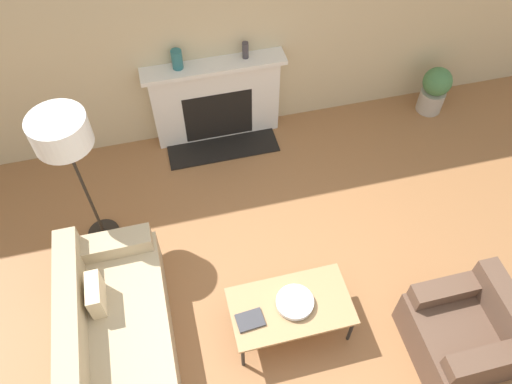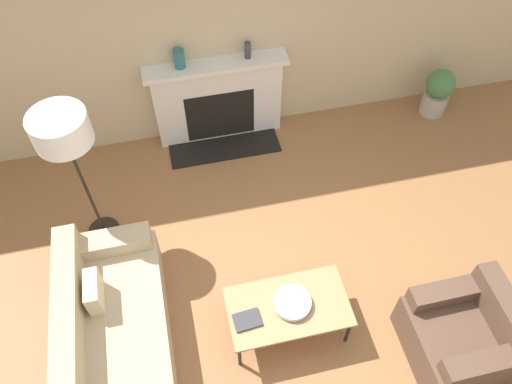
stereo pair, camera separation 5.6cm
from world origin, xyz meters
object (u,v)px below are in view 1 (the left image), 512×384
armchair_near (464,332)px  book (250,320)px  mantel_vase_left (177,59)px  couch (117,361)px  coffee_table (291,307)px  floor_lamp (63,138)px  mantel_vase_center_left (245,50)px  fireplace (216,102)px  potted_plant (435,89)px  bowl (295,302)px

armchair_near → book: armchair_near is taller
mantel_vase_left → book: bearing=-87.0°
couch → coffee_table: couch is taller
armchair_near → floor_lamp: size_ratio=0.49×
mantel_vase_left → mantel_vase_center_left: mantel_vase_left is taller
book → armchair_near: bearing=-19.8°
fireplace → floor_lamp: bearing=-141.9°
floor_lamp → potted_plant: floor_lamp is taller
coffee_table → mantel_vase_left: bearing=101.2°
coffee_table → potted_plant: potted_plant is taller
couch → mantel_vase_center_left: 3.33m
couch → potted_plant: couch is taller
fireplace → armchair_near: fireplace is taller
armchair_near → coffee_table: 1.51m
book → floor_lamp: floor_lamp is taller
couch → bowl: 1.57m
fireplace → book: (-0.23, -2.66, -0.09)m
coffee_table → floor_lamp: floor_lamp is taller
couch → book: (1.15, 0.03, 0.14)m
coffee_table → couch: bearing=-176.9°
fireplace → coffee_table: size_ratio=1.49×
fireplace → book: fireplace is taller
couch → armchair_near: size_ratio=2.77×
book → floor_lamp: 2.19m
coffee_table → mantel_vase_left: size_ratio=4.94×
coffee_table → potted_plant: 3.51m
couch → potted_plant: 4.78m
couch → mantel_vase_left: (1.01, 2.70, 0.88)m
armchair_near → mantel_vase_left: size_ratio=3.77×
couch → potted_plant: size_ratio=3.58×
fireplace → bowl: 2.61m
mantel_vase_left → armchair_near: bearing=-58.7°
bowl → mantel_vase_center_left: mantel_vase_center_left is taller
mantel_vase_center_left → mantel_vase_left: bearing=180.0°
coffee_table → mantel_vase_center_left: (0.22, 2.62, 0.77)m
coffee_table → potted_plant: (2.57, 2.39, -0.06)m
fireplace → mantel_vase_center_left: 0.74m
fireplace → book: 2.67m
armchair_near → book: 1.85m
coffee_table → bowl: 0.08m
fireplace → book: bearing=-95.1°
couch → coffee_table: (1.53, 0.08, 0.09)m
fireplace → armchair_near: 3.52m
fireplace → armchair_near: (1.55, -3.15, -0.22)m
mantel_vase_center_left → fireplace: bearing=-177.6°
book → mantel_vase_left: bearing=88.7°
fireplace → mantel_vase_center_left: (0.36, 0.02, 0.64)m
coffee_table → floor_lamp: 2.41m
floor_lamp → mantel_vase_center_left: bearing=32.6°
bowl → coffee_table: bearing=-173.7°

